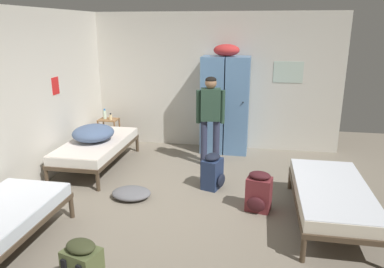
# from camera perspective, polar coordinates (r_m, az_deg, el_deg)

# --- Properties ---
(ground_plane) EXTENTS (8.47, 8.47, 0.00)m
(ground_plane) POSITION_cam_1_polar(r_m,az_deg,el_deg) (5.19, -0.53, -10.93)
(ground_plane) COLOR gray
(room_backdrop) EXTENTS (4.91, 5.35, 2.66)m
(room_backdrop) POSITION_cam_1_polar(r_m,az_deg,el_deg) (6.28, -9.69, 6.52)
(room_backdrop) COLOR beige
(room_backdrop) RESTS_ON ground_plane
(locker_bank) EXTENTS (0.90, 0.55, 2.07)m
(locker_bank) POSITION_cam_1_polar(r_m,az_deg,el_deg) (7.06, 5.19, 4.83)
(locker_bank) COLOR #5B84B2
(locker_bank) RESTS_ON ground_plane
(shelf_unit) EXTENTS (0.38, 0.30, 0.57)m
(shelf_unit) POSITION_cam_1_polar(r_m,az_deg,el_deg) (7.68, -12.79, 0.65)
(shelf_unit) COLOR brown
(shelf_unit) RESTS_ON ground_plane
(bed_right) EXTENTS (0.90, 1.90, 0.49)m
(bed_right) POSITION_cam_1_polar(r_m,az_deg,el_deg) (4.93, 20.94, -8.74)
(bed_right) COLOR #473828
(bed_right) RESTS_ON ground_plane
(bed_left_rear) EXTENTS (0.90, 1.90, 0.49)m
(bed_left_rear) POSITION_cam_1_polar(r_m,az_deg,el_deg) (6.57, -14.65, -1.87)
(bed_left_rear) COLOR #473828
(bed_left_rear) RESTS_ON ground_plane
(bedding_heap) EXTENTS (0.70, 0.75, 0.27)m
(bedding_heap) POSITION_cam_1_polar(r_m,az_deg,el_deg) (6.50, -15.12, 0.15)
(bedding_heap) COLOR slate
(bedding_heap) RESTS_ON bed_left_rear
(person_traveler) EXTENTS (0.49, 0.25, 1.57)m
(person_traveler) POSITION_cam_1_polar(r_m,az_deg,el_deg) (6.33, 2.89, 3.31)
(person_traveler) COLOR #2D334C
(person_traveler) RESTS_ON ground_plane
(water_bottle) EXTENTS (0.07, 0.07, 0.21)m
(water_bottle) POSITION_cam_1_polar(r_m,az_deg,el_deg) (7.65, -13.43, 3.00)
(water_bottle) COLOR silver
(water_bottle) RESTS_ON shelf_unit
(lotion_bottle) EXTENTS (0.06, 0.06, 0.14)m
(lotion_bottle) POSITION_cam_1_polar(r_m,az_deg,el_deg) (7.55, -12.55, 2.62)
(lotion_bottle) COLOR beige
(lotion_bottle) RESTS_ON shelf_unit
(backpack_olive) EXTENTS (0.37, 0.39, 0.55)m
(backpack_olive) POSITION_cam_1_polar(r_m,az_deg,el_deg) (3.71, -16.51, -19.44)
(backpack_olive) COLOR #566038
(backpack_olive) RESTS_ON ground_plane
(backpack_maroon) EXTENTS (0.36, 0.38, 0.55)m
(backpack_maroon) POSITION_cam_1_polar(r_m,az_deg,el_deg) (5.02, 10.35, -8.93)
(backpack_maroon) COLOR maroon
(backpack_maroon) RESTS_ON ground_plane
(backpack_navy) EXTENTS (0.39, 0.38, 0.55)m
(backpack_navy) POSITION_cam_1_polar(r_m,az_deg,el_deg) (5.60, 3.27, -5.91)
(backpack_navy) COLOR navy
(backpack_navy) RESTS_ON ground_plane
(clothes_pile_grey) EXTENTS (0.57, 0.46, 0.14)m
(clothes_pile_grey) POSITION_cam_1_polar(r_m,az_deg,el_deg) (5.43, -9.43, -9.09)
(clothes_pile_grey) COLOR slate
(clothes_pile_grey) RESTS_ON ground_plane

